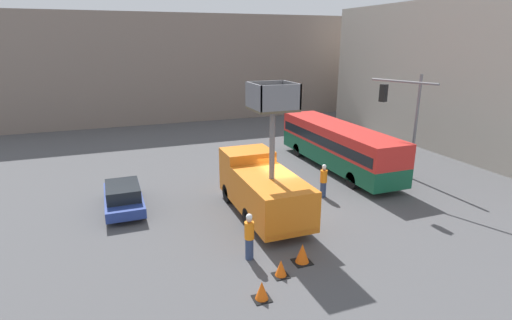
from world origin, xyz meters
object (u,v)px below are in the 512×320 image
Objects in this scene: city_bus at (338,144)px; road_worker_directing at (324,181)px; utility_truck at (262,185)px; traffic_light_pole at (405,112)px; traffic_cone_near_truck at (302,254)px; road_worker_near_truck at (249,236)px; traffic_cone_mid_road at (281,269)px; traffic_cone_far_side at (262,291)px; parked_car_curbside at (123,196)px.

road_worker_directing is at bearing 142.46° from city_bus.
utility_truck is 9.78m from traffic_light_pole.
traffic_cone_near_truck is at bearing -147.86° from traffic_light_pole.
city_bus is at bearing 34.71° from utility_truck.
road_worker_near_truck is at bearing -156.24° from traffic_light_pole.
city_bus reaches higher than traffic_cone_mid_road.
road_worker_near_truck is at bearing 79.18° from traffic_cone_far_side.
traffic_light_pole is at bearing 31.47° from traffic_cone_mid_road.
traffic_cone_mid_road is 0.97× the size of traffic_cone_far_side.
traffic_cone_near_truck is (-9.46, -5.94, -3.94)m from traffic_light_pole.
traffic_cone_near_truck is at bearing -51.46° from parked_car_curbside.
road_worker_directing is 2.35× the size of traffic_cone_near_truck.
traffic_light_pole is 11.85m from traffic_cone_near_truck.
utility_truck is 8.38× the size of traffic_cone_near_truck.
utility_truck is 5.46m from traffic_cone_mid_road.
traffic_light_pole reaches higher than traffic_cone_mid_road.
city_bus reaches higher than road_worker_directing.
traffic_light_pole is 14.51m from traffic_cone_far_side.
city_bus is (7.32, 5.07, 0.18)m from utility_truck.
road_worker_directing is 2.80× the size of traffic_cone_far_side.
utility_truck is at bearing 126.69° from city_bus.
traffic_cone_far_side is (-11.75, -7.51, -4.00)m from traffic_light_pole.
parked_car_curbside is (-3.82, 9.24, 0.39)m from traffic_cone_far_side.
traffic_cone_far_side is at bearing -111.76° from utility_truck.
traffic_light_pole is 8.05× the size of traffic_cone_near_truck.
city_bus is 13.78m from parked_car_curbside.
road_worker_directing reaches higher than traffic_cone_far_side.
road_worker_directing is at bearing -11.35° from parked_car_curbside.
utility_truck is at bearing -25.98° from parked_car_curbside.
city_bus reaches higher than traffic_cone_far_side.
road_worker_near_truck is at bearing 136.78° from road_worker_directing.
traffic_cone_far_side is at bearing -67.55° from parked_car_curbside.
road_worker_near_truck is 7.53m from road_worker_directing.
traffic_light_pole is at bearing -77.60° from road_worker_directing.
road_worker_directing is (-5.32, -0.33, -3.39)m from traffic_light_pole.
road_worker_near_truck reaches higher than parked_car_curbside.
road_worker_directing is (3.97, 1.01, -0.61)m from utility_truck.
traffic_cone_far_side is (-6.43, -7.18, -0.62)m from road_worker_directing.
road_worker_directing is 0.42× the size of parked_car_curbside.
traffic_cone_far_side is (-2.29, -1.57, -0.06)m from traffic_cone_near_truck.
parked_car_curbside is at bearing 128.54° from traffic_cone_near_truck.
road_worker_near_truck reaches higher than road_worker_directing.
utility_truck is 10.33× the size of traffic_cone_mid_road.
traffic_light_pole reaches higher than city_bus.
utility_truck reaches higher than traffic_cone_near_truck.
road_worker_near_truck is 2.43× the size of traffic_cone_near_truck.
traffic_light_pole is 9.58× the size of traffic_cone_far_side.
road_worker_near_truck is at bearing 113.32° from traffic_cone_mid_road.
traffic_cone_mid_road is at bearing -58.86° from parked_car_curbside.
traffic_cone_near_truck is at bearing 34.35° from traffic_cone_far_side.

